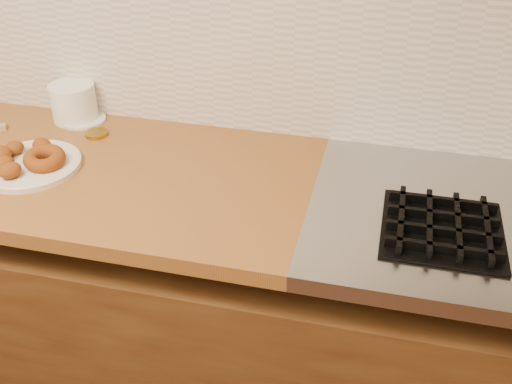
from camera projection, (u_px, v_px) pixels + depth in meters
base_cabinet at (140, 314)px, 1.81m from camera, size 3.60×0.60×0.77m
backsplash at (152, 18)px, 1.61m from camera, size 3.60×0.02×0.60m
donut_plate at (30, 165)px, 1.53m from camera, size 0.26×0.26×0.01m
ring_donut at (44, 158)px, 1.51m from camera, size 0.15×0.15×0.05m
fried_dough_chunks at (13, 157)px, 1.51m from camera, size 0.14×0.21×0.05m
plastic_tub at (74, 102)px, 1.74m from camera, size 0.15×0.15×0.11m
tub_lid at (83, 120)px, 1.76m from camera, size 0.17×0.17×0.01m
brass_jar_lid at (97, 134)px, 1.68m from camera, size 0.07×0.07×0.01m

